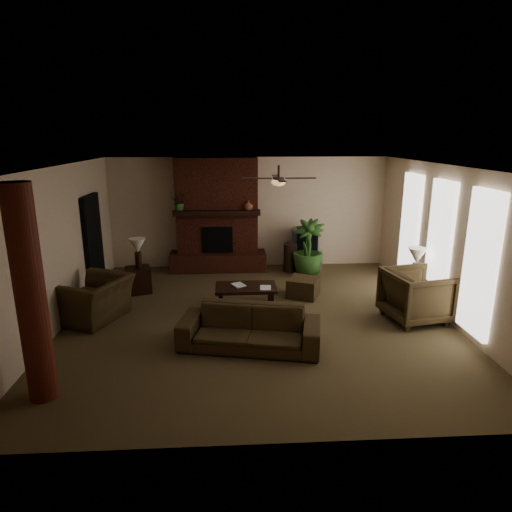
{
  "coord_description": "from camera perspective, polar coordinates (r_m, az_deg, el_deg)",
  "views": [
    {
      "loc": [
        -0.48,
        -7.66,
        3.31
      ],
      "look_at": [
        0.0,
        0.4,
        1.1
      ],
      "focal_mm": 30.97,
      "sensor_mm": 36.0,
      "label": 1
    }
  ],
  "objects": [
    {
      "name": "room_shell",
      "position": [
        7.91,
        0.17,
        1.33
      ],
      "size": [
        7.0,
        7.0,
        7.0
      ],
      "color": "brown",
      "rests_on": "ground"
    },
    {
      "name": "fireplace",
      "position": [
        11.1,
        -5.01,
        4.06
      ],
      "size": [
        2.4,
        0.7,
        2.8
      ],
      "color": "#562216",
      "rests_on": "ground"
    },
    {
      "name": "windows",
      "position": [
        9.0,
        22.58,
        1.55
      ],
      "size": [
        0.08,
        3.65,
        2.35
      ],
      "color": "white",
      "rests_on": "ground"
    },
    {
      "name": "log_column",
      "position": [
        6.12,
        -27.1,
        -4.66
      ],
      "size": [
        0.36,
        0.36,
        2.8
      ],
      "primitive_type": "cylinder",
      "color": "#592116",
      "rests_on": "ground"
    },
    {
      "name": "doorway",
      "position": [
        10.17,
        -20.25,
        1.51
      ],
      "size": [
        0.1,
        1.0,
        2.1
      ],
      "primitive_type": "cube",
      "color": "black",
      "rests_on": "ground"
    },
    {
      "name": "ceiling_fan",
      "position": [
        8.05,
        2.93,
        9.72
      ],
      "size": [
        1.35,
        1.35,
        0.37
      ],
      "color": "black",
      "rests_on": "ceiling"
    },
    {
      "name": "sofa",
      "position": [
        7.13,
        -0.82,
        -8.45
      ],
      "size": [
        2.33,
        1.1,
        0.88
      ],
      "primitive_type": "imported",
      "rotation": [
        0.0,
        0.0,
        -0.21
      ],
      "color": "#3E2F1A",
      "rests_on": "ground"
    },
    {
      "name": "armchair_left",
      "position": [
        8.65,
        -20.3,
        -4.42
      ],
      "size": [
        1.21,
        1.43,
        1.06
      ],
      "primitive_type": "imported",
      "rotation": [
        0.0,
        0.0,
        -1.98
      ],
      "color": "#3E2F1A",
      "rests_on": "ground"
    },
    {
      "name": "armchair_right",
      "position": [
        8.61,
        20.05,
        -4.52
      ],
      "size": [
        1.14,
        1.19,
        1.06
      ],
      "primitive_type": "imported",
      "rotation": [
        0.0,
        0.0,
        1.77
      ],
      "color": "#3E2F1A",
      "rests_on": "ground"
    },
    {
      "name": "coffee_table",
      "position": [
        8.77,
        -1.33,
        -4.27
      ],
      "size": [
        1.2,
        0.7,
        0.43
      ],
      "color": "black",
      "rests_on": "ground"
    },
    {
      "name": "ottoman",
      "position": [
        9.42,
        6.13,
        -4.05
      ],
      "size": [
        0.79,
        0.79,
        0.4
      ],
      "primitive_type": "cube",
      "rotation": [
        0.0,
        0.0,
        -0.42
      ],
      "color": "#3E2F1A",
      "rests_on": "ground"
    },
    {
      "name": "tv_stand",
      "position": [
        11.39,
        6.33,
        -0.36
      ],
      "size": [
        0.9,
        0.6,
        0.5
      ],
      "primitive_type": "cube",
      "rotation": [
        0.0,
        0.0,
        -0.12
      ],
      "color": "silver",
      "rests_on": "ground"
    },
    {
      "name": "tv",
      "position": [
        11.26,
        6.41,
        2.13
      ],
      "size": [
        0.75,
        0.66,
        0.52
      ],
      "color": "#37383A",
      "rests_on": "tv_stand"
    },
    {
      "name": "floor_vase",
      "position": [
        11.09,
        4.46,
        0.22
      ],
      "size": [
        0.34,
        0.34,
        0.77
      ],
      "color": "#31221B",
      "rests_on": "ground"
    },
    {
      "name": "floor_plant",
      "position": [
        10.84,
        6.65,
        -0.47
      ],
      "size": [
        1.25,
        1.55,
        0.76
      ],
      "primitive_type": "imported",
      "rotation": [
        0.0,
        0.0,
        -0.42
      ],
      "color": "#315923",
      "rests_on": "ground"
    },
    {
      "name": "side_table_left",
      "position": [
        9.94,
        -14.92,
        -3.0
      ],
      "size": [
        0.62,
        0.62,
        0.55
      ],
      "primitive_type": "cube",
      "rotation": [
        0.0,
        0.0,
        0.3
      ],
      "color": "black",
      "rests_on": "ground"
    },
    {
      "name": "lamp_left",
      "position": [
        9.74,
        -15.05,
        1.06
      ],
      "size": [
        0.37,
        0.37,
        0.65
      ],
      "color": "black",
      "rests_on": "side_table_left"
    },
    {
      "name": "side_table_right",
      "position": [
        9.38,
        19.63,
        -4.49
      ],
      "size": [
        0.53,
        0.53,
        0.55
      ],
      "primitive_type": "cube",
      "rotation": [
        0.0,
        0.0,
        -0.06
      ],
      "color": "black",
      "rests_on": "ground"
    },
    {
      "name": "lamp_right",
      "position": [
        9.16,
        20.05,
        -0.23
      ],
      "size": [
        0.36,
        0.36,
        0.65
      ],
      "color": "black",
      "rests_on": "side_table_right"
    },
    {
      "name": "mantel_plant",
      "position": [
        10.83,
        -9.82,
        6.67
      ],
      "size": [
        0.5,
        0.52,
        0.33
      ],
      "primitive_type": "imported",
      "rotation": [
        0.0,
        0.0,
        -0.34
      ],
      "color": "#315923",
      "rests_on": "fireplace"
    },
    {
      "name": "mantel_vase",
      "position": [
        10.76,
        -0.98,
        6.54
      ],
      "size": [
        0.26,
        0.27,
        0.22
      ],
      "primitive_type": "imported",
      "rotation": [
        0.0,
        0.0,
        0.19
      ],
      "color": "brown",
      "rests_on": "fireplace"
    },
    {
      "name": "book_a",
      "position": [
        8.68,
        -2.91,
        -3.07
      ],
      "size": [
        0.21,
        0.12,
        0.29
      ],
      "primitive_type": "imported",
      "rotation": [
        0.0,
        0.0,
        0.46
      ],
      "color": "#999999",
      "rests_on": "coffee_table"
    },
    {
      "name": "book_b",
      "position": [
        8.57,
        0.52,
        -3.29
      ],
      "size": [
        0.21,
        0.04,
        0.29
      ],
      "primitive_type": "imported",
      "rotation": [
        0.0,
        0.0,
        -0.09
      ],
      "color": "#999999",
      "rests_on": "coffee_table"
    }
  ]
}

